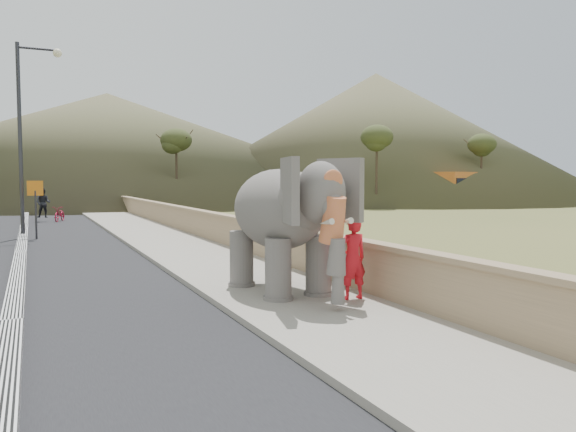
# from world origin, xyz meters

# --- Properties ---
(ground) EXTENTS (160.00, 160.00, 0.00)m
(ground) POSITION_xyz_m (0.00, 0.00, 0.00)
(ground) COLOR olive
(ground) RESTS_ON ground
(road) EXTENTS (7.00, 120.00, 0.03)m
(road) POSITION_xyz_m (-5.00, 10.00, 0.01)
(road) COLOR black
(road) RESTS_ON ground
(median) EXTENTS (0.35, 120.00, 0.22)m
(median) POSITION_xyz_m (-5.00, 10.00, 0.11)
(median) COLOR black
(median) RESTS_ON ground
(walkway) EXTENTS (3.00, 120.00, 0.15)m
(walkway) POSITION_xyz_m (0.00, 10.00, 0.07)
(walkway) COLOR #9E9687
(walkway) RESTS_ON ground
(parapet) EXTENTS (0.30, 120.00, 1.10)m
(parapet) POSITION_xyz_m (1.65, 10.00, 0.55)
(parapet) COLOR tan
(parapet) RESTS_ON ground
(lamppost) EXTENTS (1.76, 0.36, 8.00)m
(lamppost) POSITION_xyz_m (-4.69, 16.01, 4.87)
(lamppost) COLOR #323337
(lamppost) RESTS_ON ground
(signboard) EXTENTS (0.60, 0.08, 2.40)m
(signboard) POSITION_xyz_m (-4.50, 15.29, 1.64)
(signboard) COLOR #2D2D33
(signboard) RESTS_ON ground
(cow) EXTENTS (1.64, 1.01, 1.29)m
(cow) POSITION_xyz_m (6.15, 10.52, 0.65)
(cow) COLOR brown
(cow) RESTS_ON ground
(distant_car) EXTENTS (4.55, 3.04, 1.44)m
(distant_car) POSITION_xyz_m (15.92, 35.11, 0.72)
(distant_car) COLOR silver
(distant_car) RESTS_ON ground
(bus_white) EXTENTS (11.28, 4.99, 3.10)m
(bus_white) POSITION_xyz_m (22.48, 35.29, 1.55)
(bus_white) COLOR silver
(bus_white) RESTS_ON ground
(bus_orange) EXTENTS (11.26, 5.41, 3.10)m
(bus_orange) POSITION_xyz_m (33.79, 31.43, 1.55)
(bus_orange) COLOR orange
(bus_orange) RESTS_ON ground
(hill_right) EXTENTS (56.00, 56.00, 16.00)m
(hill_right) POSITION_xyz_m (36.00, 52.00, 8.00)
(hill_right) COLOR brown
(hill_right) RESTS_ON ground
(hill_far) EXTENTS (80.00, 80.00, 14.00)m
(hill_far) POSITION_xyz_m (5.00, 70.00, 7.00)
(hill_far) COLOR brown
(hill_far) RESTS_ON ground
(elephant_and_man) EXTENTS (2.32, 3.82, 2.66)m
(elephant_and_man) POSITION_xyz_m (0.02, 1.08, 1.47)
(elephant_and_man) COLOR slate
(elephant_and_man) RESTS_ON ground
(motorcyclist) EXTENTS (1.91, 1.77, 1.97)m
(motorcyclist) POSITION_xyz_m (-3.63, 25.34, 0.79)
(motorcyclist) COLOR maroon
(motorcyclist) RESTS_ON ground
(trees) EXTENTS (47.46, 43.13, 9.45)m
(trees) POSITION_xyz_m (-1.09, 26.51, 3.91)
(trees) COLOR #473828
(trees) RESTS_ON ground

